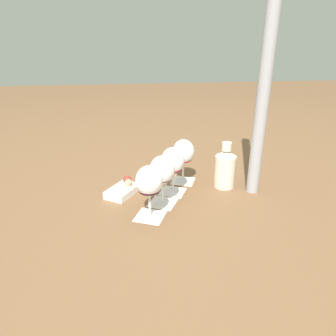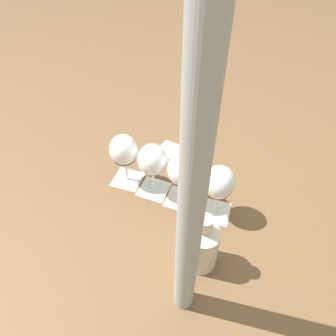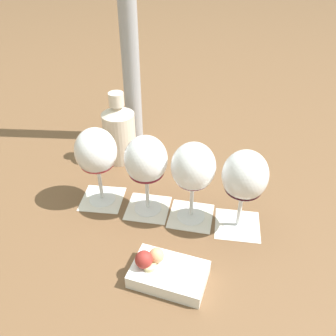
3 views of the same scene
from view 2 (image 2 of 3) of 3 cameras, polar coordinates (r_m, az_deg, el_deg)
The scene contains 12 objects.
ground_plane at distance 1.06m, azimuth 0.09°, elevation -5.13°, with size 8.00×8.00×0.00m, color brown.
tasting_card_0 at distance 1.03m, azimuth 8.77°, elevation -8.18°, with size 0.13×0.13×0.00m.
tasting_card_1 at distance 1.05m, azimuth 2.53°, elevation -5.91°, with size 0.14×0.14×0.00m.
tasting_card_2 at distance 1.08m, azimuth -2.71°, elevation -4.02°, with size 0.14×0.14×0.00m.
tasting_card_3 at distance 1.12m, azimuth -7.68°, elevation -2.12°, with size 0.13×0.13×0.00m.
wine_glass_0 at distance 0.92m, azimuth 9.66°, elevation -3.04°, with size 0.10×0.10×0.20m.
wine_glass_1 at distance 0.95m, azimuth 2.78°, elevation -0.65°, with size 0.10×0.10×0.20m.
wine_glass_2 at distance 0.98m, azimuth -2.97°, elevation 1.24°, with size 0.10×0.10×0.20m.
wine_glass_3 at distance 1.03m, azimuth -8.39°, elevation 3.10°, with size 0.10×0.10×0.20m.
ceramic_vase at distance 0.85m, azimuth 6.54°, elevation -14.26°, with size 0.09×0.09×0.21m.
snack_dish at distance 1.18m, azimuth 1.88°, elevation 2.56°, with size 0.17×0.16×0.07m.
umbrella_pole at distance 0.44m, azimuth 4.86°, elevation 2.41°, with size 0.05×0.05×1.03m.
Camera 2 is at (0.08, 0.69, 0.81)m, focal length 32.00 mm.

